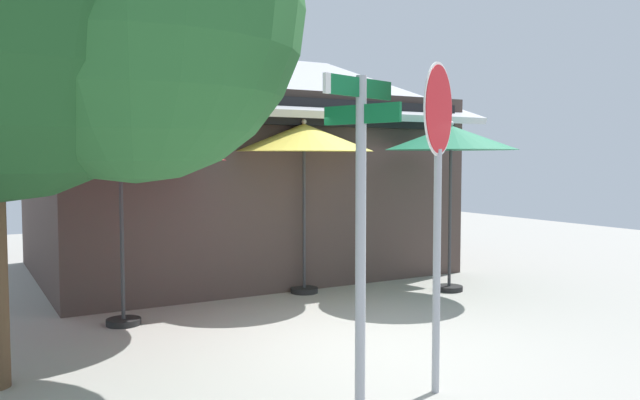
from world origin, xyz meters
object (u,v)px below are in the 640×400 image
object	(u,v)px
stop_sign	(438,161)
patio_umbrella_crimson_left	(120,148)
patio_umbrella_forest_green_right	(451,139)
patio_umbrella_mustard_center	(304,139)
street_sign_post	(360,207)

from	to	relation	value
stop_sign	patio_umbrella_crimson_left	xyz separation A→B (m)	(-1.94, 3.86, 0.16)
stop_sign	patio_umbrella_forest_green_right	distance (m)	4.67
patio_umbrella_crimson_left	patio_umbrella_mustard_center	bearing A→B (deg)	11.47
patio_umbrella_crimson_left	patio_umbrella_forest_green_right	bearing A→B (deg)	-4.76
patio_umbrella_crimson_left	patio_umbrella_forest_green_right	world-z (taller)	patio_umbrella_forest_green_right
patio_umbrella_forest_green_right	patio_umbrella_mustard_center	bearing A→B (deg)	154.16
stop_sign	patio_umbrella_crimson_left	distance (m)	4.32
street_sign_post	patio_umbrella_mustard_center	size ratio (longest dim) A/B	1.02
stop_sign	patio_umbrella_mustard_center	world-z (taller)	stop_sign
street_sign_post	patio_umbrella_crimson_left	bearing A→B (deg)	106.50
patio_umbrella_crimson_left	street_sign_post	bearing A→B (deg)	-73.50
patio_umbrella_forest_green_right	street_sign_post	bearing A→B (deg)	-139.40
stop_sign	patio_umbrella_crimson_left	world-z (taller)	stop_sign
stop_sign	patio_umbrella_forest_green_right	size ratio (longest dim) A/B	1.09
street_sign_post	stop_sign	size ratio (longest dim) A/B	0.94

